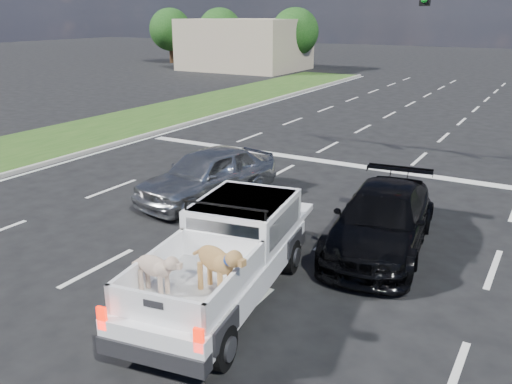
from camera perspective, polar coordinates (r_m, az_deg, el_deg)
ground at (r=10.50m, az=-9.59°, el=-10.02°), size 160.00×160.00×0.00m
road_markings at (r=15.66m, az=5.73°, el=-0.10°), size 17.75×60.00×0.01m
grass_median_left at (r=22.39m, az=-22.85°, el=4.30°), size 5.00×60.00×0.10m
curb_left at (r=20.52m, az=-18.65°, el=3.66°), size 0.15×60.00×0.14m
building_left at (r=50.36m, az=-1.18°, el=15.26°), size 10.00×8.00×4.40m
tree_far_a at (r=57.69m, az=-9.00°, el=16.53°), size 4.20×4.20×5.40m
tree_far_b at (r=54.14m, az=-3.82°, el=16.60°), size 4.20×4.20×5.40m
tree_far_c at (r=50.15m, az=4.13°, el=16.45°), size 4.20×4.20×5.40m
pickup_truck at (r=9.71m, az=-3.27°, el=-6.71°), size 2.45×4.99×1.79m
silver_sedan at (r=14.85m, az=-5.12°, el=1.84°), size 2.55×4.58×1.47m
black_coupe at (r=12.02m, az=13.08°, el=-2.92°), size 2.45×4.86×1.35m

